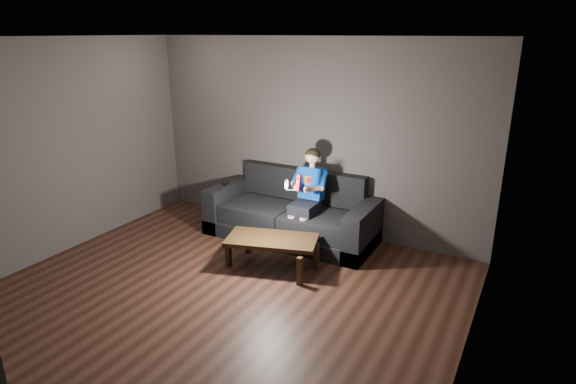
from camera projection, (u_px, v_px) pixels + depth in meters
The scene contains 11 objects.
floor at pixel (205, 308), 5.03m from camera, with size 5.00×5.00×0.00m, color black.
back_wall at pixel (311, 137), 6.69m from camera, with size 5.00×0.04×2.70m, color #403A38.
left_wall at pixel (31, 155), 5.73m from camera, with size 0.04×5.00×2.70m, color #403A38.
right_wall at pixel (472, 235), 3.48m from camera, with size 0.04×5.00×2.70m, color #403A38.
ceiling at pixel (188, 37), 4.18m from camera, with size 5.00×5.00×0.02m, color silver.
sofa at pixel (293, 217), 6.71m from camera, with size 2.35×1.01×0.91m.
child at pixel (308, 189), 6.39m from camera, with size 0.48×0.59×1.19m.
wii_remote_red at pixel (299, 183), 5.89m from camera, with size 0.06×0.08×0.20m.
nunchuk_white at pixel (287, 184), 5.99m from camera, with size 0.06×0.09×0.14m.
wii_remote_black at pixel (226, 183), 7.00m from camera, with size 0.08×0.16×0.03m.
coffee_table at pixel (272, 242), 5.79m from camera, with size 1.19×0.82×0.39m.
Camera 1 is at (2.85, -3.45, 2.75)m, focal length 30.00 mm.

